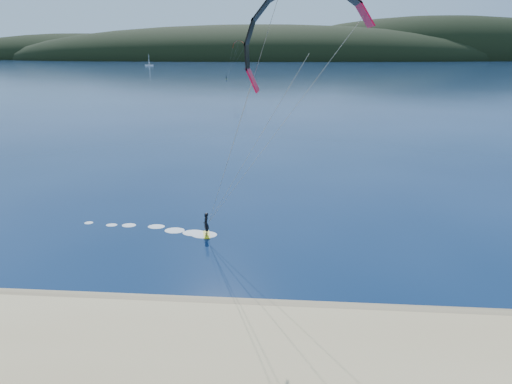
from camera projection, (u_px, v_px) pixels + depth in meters
ground at (134, 368)px, 18.70m from camera, size 1800.00×1800.00×0.00m
wet_sand at (163, 308)px, 22.94m from camera, size 220.00×2.50×0.10m
headland at (285, 60)px, 723.92m from camera, size 1200.00×310.00×140.00m
kitesurfer_near at (302, 62)px, 24.07m from camera, size 21.82×7.01×16.76m
kitesurfer_far at (239, 48)px, 205.63m from camera, size 10.73×6.07×16.88m
sailboat at (149, 65)px, 413.21m from camera, size 8.24×5.15×11.49m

